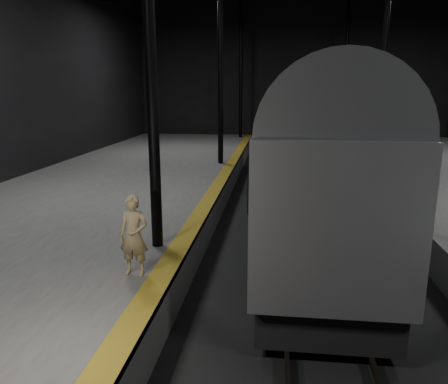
# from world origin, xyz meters

# --- Properties ---
(ground) EXTENTS (44.00, 44.00, 0.00)m
(ground) POSITION_xyz_m (0.00, 0.00, 0.00)
(ground) COLOR black
(ground) RESTS_ON ground
(platform_left) EXTENTS (9.00, 43.80, 1.00)m
(platform_left) POSITION_xyz_m (-7.50, 0.00, 0.50)
(platform_left) COLOR #4F4F4D
(platform_left) RESTS_ON ground
(tactile_strip) EXTENTS (0.50, 43.80, 0.01)m
(tactile_strip) POSITION_xyz_m (-3.25, 0.00, 1.00)
(tactile_strip) COLOR olive
(tactile_strip) RESTS_ON platform_left
(track) EXTENTS (2.40, 43.00, 0.24)m
(track) POSITION_xyz_m (0.00, 0.00, 0.07)
(track) COLOR #3F3328
(track) RESTS_ON ground
(train) EXTENTS (2.92, 19.48, 5.21)m
(train) POSITION_xyz_m (-0.00, 2.65, 2.90)
(train) COLOR #ABADB3
(train) RESTS_ON ground
(woman) EXTENTS (0.63, 0.44, 1.66)m
(woman) POSITION_xyz_m (-3.80, -5.69, 1.83)
(woman) COLOR tan
(woman) RESTS_ON platform_left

